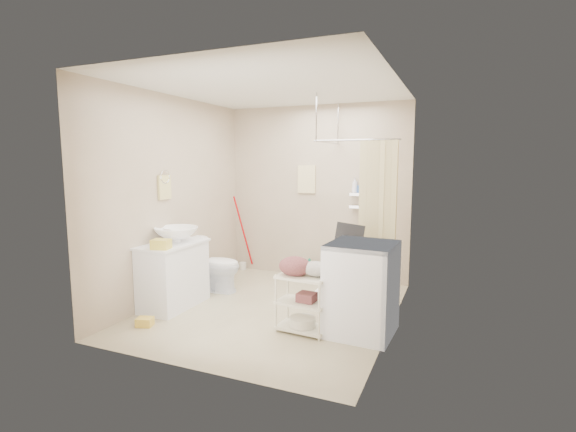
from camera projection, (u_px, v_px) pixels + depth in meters
name	position (u px, v px, depth m)	size (l,w,h in m)	color
floor	(272.00, 309.00, 5.02)	(3.20, 3.20, 0.00)	#BBB18C
ceiling	(271.00, 87.00, 4.69)	(2.80, 3.20, 0.04)	silver
wall_back	(316.00, 193.00, 6.32)	(2.80, 0.04, 2.60)	#B9A790
wall_front	(189.00, 219.00, 3.39)	(2.80, 0.04, 2.60)	#B9A790
wall_left	(174.00, 198.00, 5.39)	(0.04, 3.20, 2.60)	#B9A790
wall_right	(394.00, 207.00, 4.32)	(0.04, 3.20, 2.60)	#B9A790
vanity	(174.00, 275.00, 5.08)	(0.50, 0.90, 0.79)	silver
sink	(176.00, 234.00, 5.10)	(0.53, 0.53, 0.18)	white
counter_basket	(161.00, 244.00, 4.68)	(0.20, 0.15, 0.11)	gold
floor_basket	(145.00, 320.00, 4.50)	(0.24, 0.19, 0.13)	yellow
toilet	(215.00, 265.00, 5.71)	(0.41, 0.71, 0.73)	white
mop	(242.00, 233.00, 6.80)	(0.11, 0.11, 1.21)	#B50207
potted_plant_a	(309.00, 269.00, 6.32)	(0.16, 0.11, 0.31)	brown
potted_plant_b	(325.00, 270.00, 6.27)	(0.16, 0.13, 0.30)	brown
hanging_towel	(307.00, 179.00, 6.33)	(0.28, 0.03, 0.42)	beige
towel_ring	(164.00, 186.00, 5.18)	(0.04, 0.22, 0.34)	#DDD17D
tp_holder	(180.00, 241.00, 5.50)	(0.08, 0.12, 0.14)	silver
shower	(363.00, 216.00, 5.52)	(1.10, 1.10, 2.10)	white
shampoo_bottle_a	(355.00, 185.00, 6.01)	(0.08, 0.08, 0.22)	silver
shampoo_bottle_b	(360.00, 187.00, 5.97)	(0.07, 0.07, 0.16)	#315596
washing_machine	(362.00, 288.00, 4.27)	(0.65, 0.67, 0.95)	white
laundry_rack	(303.00, 298.00, 4.32)	(0.52, 0.31, 0.72)	beige
ironing_board	(344.00, 271.00, 4.63)	(0.32, 0.09, 1.12)	black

